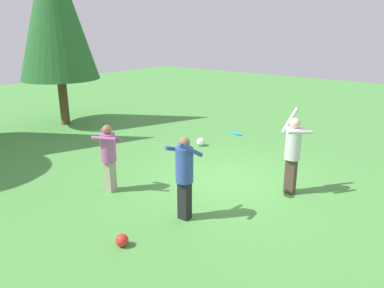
% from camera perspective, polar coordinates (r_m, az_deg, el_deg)
% --- Properties ---
extents(ground_plane, '(40.00, 40.00, 0.00)m').
position_cam_1_polar(ground_plane, '(9.15, 5.58, -5.71)').
color(ground_plane, '#4C9342').
extents(person_thrower, '(0.68, 0.68, 1.93)m').
position_cam_1_polar(person_thrower, '(8.42, 15.25, -0.75)').
color(person_thrower, '#4C382D').
rests_on(person_thrower, ground_plane).
extents(person_catcher, '(0.67, 0.62, 1.67)m').
position_cam_1_polar(person_catcher, '(7.04, -1.17, -4.21)').
color(person_catcher, black).
rests_on(person_catcher, ground_plane).
extents(person_bystander, '(0.67, 0.69, 1.56)m').
position_cam_1_polar(person_bystander, '(8.48, -12.72, -1.33)').
color(person_bystander, gray).
rests_on(person_bystander, ground_plane).
extents(frisbee, '(0.36, 0.37, 0.10)m').
position_cam_1_polar(frisbee, '(7.64, 6.79, 1.61)').
color(frisbee, '#2393D1').
extents(ball_red, '(0.23, 0.23, 0.23)m').
position_cam_1_polar(ball_red, '(6.67, -10.71, -14.34)').
color(ball_red, red).
rests_on(ball_red, ground_plane).
extents(ball_white, '(0.26, 0.26, 0.26)m').
position_cam_1_polar(ball_white, '(11.73, 1.36, 0.34)').
color(ball_white, white).
rests_on(ball_white, ground_plane).
extents(tree_center, '(2.84, 2.84, 6.79)m').
position_cam_1_polar(tree_center, '(14.82, -20.49, 19.01)').
color(tree_center, brown).
rests_on(tree_center, ground_plane).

